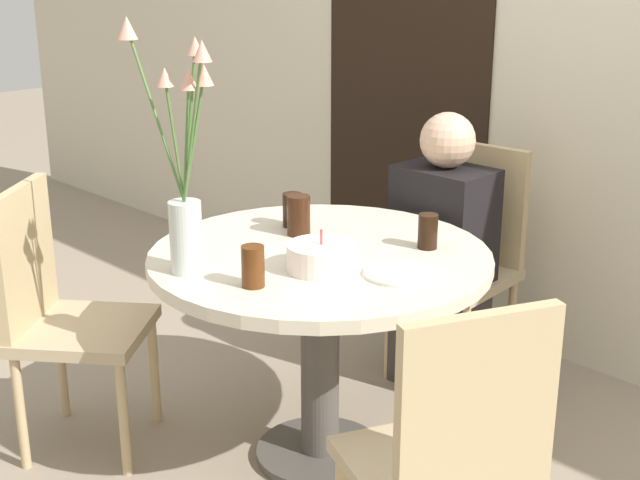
% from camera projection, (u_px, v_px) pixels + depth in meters
% --- Properties ---
extents(ground_plane, '(16.00, 16.00, 0.00)m').
position_uv_depth(ground_plane, '(320.00, 456.00, 2.97)').
color(ground_plane, gray).
extents(wall_back, '(8.00, 0.05, 2.60)m').
position_uv_depth(wall_back, '(551.00, 33.00, 3.40)').
color(wall_back, beige).
rests_on(wall_back, ground_plane).
extents(doorway_panel, '(0.90, 0.01, 2.05)m').
position_uv_depth(doorway_panel, '(405.00, 87.00, 3.93)').
color(doorway_panel, black).
rests_on(doorway_panel, ground_plane).
extents(dining_table, '(1.06, 1.06, 0.72)m').
position_uv_depth(dining_table, '(320.00, 294.00, 2.79)').
color(dining_table, beige).
rests_on(dining_table, ground_plane).
extents(chair_far_back, '(0.43, 0.43, 0.90)m').
position_uv_depth(chair_far_back, '(465.00, 250.00, 3.43)').
color(chair_far_back, tan).
rests_on(chair_far_back, ground_plane).
extents(chair_left_flank, '(0.56, 0.56, 0.90)m').
position_uv_depth(chair_left_flank, '(59.00, 305.00, 2.90)').
color(chair_left_flank, tan).
rests_on(chair_left_flank, ground_plane).
extents(chair_right_flank, '(0.53, 0.53, 0.90)m').
position_uv_depth(chair_right_flank, '(451.00, 455.00, 2.05)').
color(chair_right_flank, tan).
rests_on(chair_right_flank, ground_plane).
extents(birthday_cake, '(0.20, 0.20, 0.12)m').
position_uv_depth(birthday_cake, '(321.00, 257.00, 2.58)').
color(birthday_cake, white).
rests_on(birthday_cake, dining_table).
extents(flower_vase, '(0.39, 0.11, 0.71)m').
position_uv_depth(flower_vase, '(183.00, 181.00, 2.49)').
color(flower_vase, silver).
rests_on(flower_vase, dining_table).
extents(side_plate, '(0.21, 0.21, 0.01)m').
position_uv_depth(side_plate, '(401.00, 274.00, 2.55)').
color(side_plate, silver).
rests_on(side_plate, dining_table).
extents(drink_glass_0, '(0.07, 0.07, 0.12)m').
position_uv_depth(drink_glass_0, '(253.00, 266.00, 2.45)').
color(drink_glass_0, '#51280F').
rests_on(drink_glass_0, dining_table).
extents(drink_glass_1, '(0.06, 0.06, 0.11)m').
position_uv_depth(drink_glass_1, '(428.00, 231.00, 2.77)').
color(drink_glass_1, black).
rests_on(drink_glass_1, dining_table).
extents(drink_glass_2, '(0.06, 0.06, 0.11)m').
position_uv_depth(drink_glass_2, '(292.00, 210.00, 2.98)').
color(drink_glass_2, black).
rests_on(drink_glass_2, dining_table).
extents(drink_glass_3, '(0.08, 0.08, 0.13)m').
position_uv_depth(drink_glass_3, '(299.00, 215.00, 2.89)').
color(drink_glass_3, '#33190C').
rests_on(drink_glass_3, dining_table).
extents(person_woman, '(0.34, 0.24, 1.06)m').
position_uv_depth(person_woman, '(442.00, 262.00, 3.31)').
color(person_woman, '#383333').
rests_on(person_woman, ground_plane).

